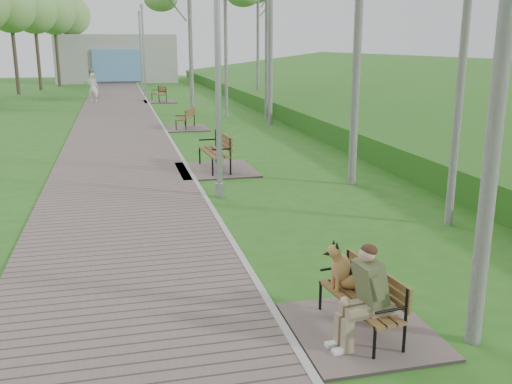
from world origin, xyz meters
TOP-DOWN VIEW (x-y plane):
  - walkway at (-1.75, 21.50)m, footprint 3.50×67.00m
  - kerb at (0.00, 21.50)m, footprint 0.10×67.00m
  - embankment at (12.00, 20.00)m, footprint 14.00×70.00m
  - building_north at (-1.50, 50.97)m, footprint 10.00×5.20m
  - bench_main at (0.78, 4.22)m, footprint 1.59×1.76m
  - bench_second at (0.67, 13.28)m, footprint 1.98×2.21m
  - bench_third at (0.84, 21.09)m, footprint 1.65×1.84m
  - bench_far at (0.64, 32.11)m, footprint 1.79×1.99m
  - lamp_post_second at (0.33, 10.58)m, footprint 0.21×0.21m
  - lamp_post_third at (0.07, 35.54)m, footprint 0.22×0.22m
  - lamp_post_far at (0.17, 41.45)m, footprint 0.21×0.21m
  - pedestrian_near at (-3.00, 32.99)m, footprint 0.71×0.60m
  - pedestrian_far at (-3.20, 35.82)m, footprint 1.05×0.94m

SIDE VIEW (x-z plane):
  - embankment at x=12.00m, z-range -0.80..0.80m
  - walkway at x=-1.75m, z-range 0.00..0.04m
  - kerb at x=0.00m, z-range 0.00..0.05m
  - bench_third at x=0.84m, z-range -0.32..0.69m
  - bench_far at x=0.64m, z-range -0.35..0.75m
  - bench_second at x=0.67m, z-range -0.38..0.84m
  - bench_main at x=0.78m, z-range -0.31..1.07m
  - pedestrian_near at x=-3.00m, z-range 0.00..1.66m
  - pedestrian_far at x=-3.20m, z-range 0.00..1.77m
  - building_north at x=-1.50m, z-range -0.01..3.99m
  - lamp_post_far at x=0.17m, z-range -0.18..5.30m
  - lamp_post_second at x=0.33m, z-range -0.18..5.37m
  - lamp_post_third at x=0.07m, z-range -0.18..5.40m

